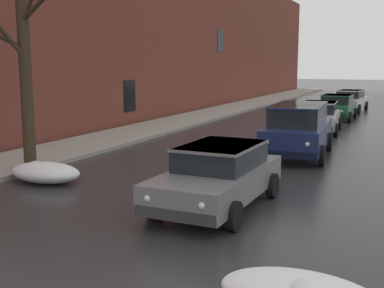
{
  "coord_description": "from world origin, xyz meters",
  "views": [
    {
      "loc": [
        5.42,
        -3.57,
        3.22
      ],
      "look_at": [
        0.0,
        8.55,
        1.04
      ],
      "focal_mm": 46.04,
      "sensor_mm": 36.0,
      "label": 1
    }
  ],
  "objects_px": {
    "sedan_silver_parked_kerbside_mid": "(319,116)",
    "sedan_white_queued_behind_truck": "(350,100)",
    "sedan_green_parked_far_down_block": "(337,106)",
    "suv_darkblue_parked_kerbside_close": "(298,128)",
    "bare_tree_second_along_sidewalk": "(24,49)",
    "sedan_grey_approaching_near_lane": "(218,174)"
  },
  "relations": [
    {
      "from": "suv_darkblue_parked_kerbside_close",
      "to": "sedan_silver_parked_kerbside_mid",
      "type": "distance_m",
      "value": 6.62
    },
    {
      "from": "sedan_green_parked_far_down_block",
      "to": "sedan_white_queued_behind_truck",
      "type": "height_order",
      "value": "same"
    },
    {
      "from": "suv_darkblue_parked_kerbside_close",
      "to": "sedan_grey_approaching_near_lane",
      "type": "bearing_deg",
      "value": -92.55
    },
    {
      "from": "sedan_silver_parked_kerbside_mid",
      "to": "sedan_green_parked_far_down_block",
      "type": "height_order",
      "value": "same"
    },
    {
      "from": "sedan_grey_approaching_near_lane",
      "to": "suv_darkblue_parked_kerbside_close",
      "type": "relative_size",
      "value": 0.89
    },
    {
      "from": "sedan_grey_approaching_near_lane",
      "to": "sedan_green_parked_far_down_block",
      "type": "bearing_deg",
      "value": 90.25
    },
    {
      "from": "bare_tree_second_along_sidewalk",
      "to": "sedan_green_parked_far_down_block",
      "type": "bearing_deg",
      "value": 71.08
    },
    {
      "from": "sedan_grey_approaching_near_lane",
      "to": "sedan_white_queued_behind_truck",
      "type": "distance_m",
      "value": 24.75
    },
    {
      "from": "bare_tree_second_along_sidewalk",
      "to": "sedan_grey_approaching_near_lane",
      "type": "relative_size",
      "value": 1.54
    },
    {
      "from": "sedan_grey_approaching_near_lane",
      "to": "sedan_silver_parked_kerbside_mid",
      "type": "height_order",
      "value": "same"
    },
    {
      "from": "sedan_silver_parked_kerbside_mid",
      "to": "sedan_green_parked_far_down_block",
      "type": "distance_m",
      "value": 5.71
    },
    {
      "from": "sedan_silver_parked_kerbside_mid",
      "to": "sedan_white_queued_behind_truck",
      "type": "bearing_deg",
      "value": 89.32
    },
    {
      "from": "bare_tree_second_along_sidewalk",
      "to": "suv_darkblue_parked_kerbside_close",
      "type": "distance_m",
      "value": 9.28
    },
    {
      "from": "sedan_silver_parked_kerbside_mid",
      "to": "sedan_grey_approaching_near_lane",
      "type": "bearing_deg",
      "value": -89.54
    },
    {
      "from": "bare_tree_second_along_sidewalk",
      "to": "sedan_white_queued_behind_truck",
      "type": "distance_m",
      "value": 24.76
    },
    {
      "from": "bare_tree_second_along_sidewalk",
      "to": "sedan_green_parked_far_down_block",
      "type": "height_order",
      "value": "bare_tree_second_along_sidewalk"
    },
    {
      "from": "suv_darkblue_parked_kerbside_close",
      "to": "bare_tree_second_along_sidewalk",
      "type": "bearing_deg",
      "value": -138.27
    },
    {
      "from": "sedan_grey_approaching_near_lane",
      "to": "sedan_silver_parked_kerbside_mid",
      "type": "bearing_deg",
      "value": 90.46
    },
    {
      "from": "sedan_white_queued_behind_truck",
      "to": "sedan_grey_approaching_near_lane",
      "type": "bearing_deg",
      "value": -90.06
    },
    {
      "from": "suv_darkblue_parked_kerbside_close",
      "to": "sedan_white_queued_behind_truck",
      "type": "bearing_deg",
      "value": 90.91
    },
    {
      "from": "sedan_grey_approaching_near_lane",
      "to": "sedan_white_queued_behind_truck",
      "type": "height_order",
      "value": "same"
    },
    {
      "from": "suv_darkblue_parked_kerbside_close",
      "to": "sedan_silver_parked_kerbside_mid",
      "type": "xyz_separation_m",
      "value": [
        -0.42,
        6.6,
        -0.24
      ]
    }
  ]
}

